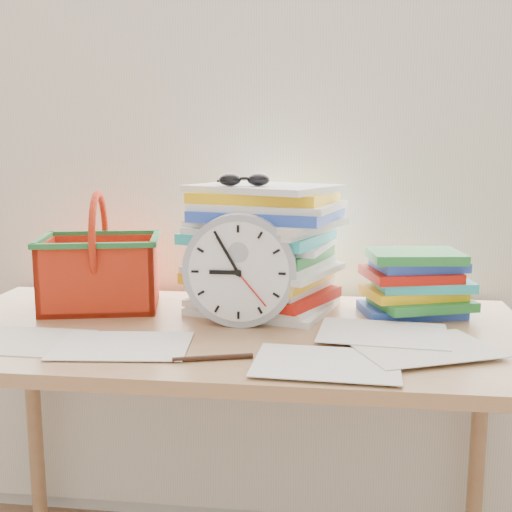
# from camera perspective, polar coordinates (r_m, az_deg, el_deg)

# --- Properties ---
(curtain) EXTENTS (2.40, 0.01, 2.50)m
(curtain) POSITION_cam_1_polar(r_m,az_deg,el_deg) (1.83, -0.55, 13.90)
(curtain) COLOR white
(curtain) RESTS_ON room_shell
(desk) EXTENTS (1.40, 0.70, 0.75)m
(desk) POSITION_cam_1_polar(r_m,az_deg,el_deg) (1.53, -2.45, -9.08)
(desk) COLOR #A3774C
(desk) RESTS_ON ground
(paper_stack) EXTENTS (0.44, 0.40, 0.32)m
(paper_stack) POSITION_cam_1_polar(r_m,az_deg,el_deg) (1.64, 0.57, 0.73)
(paper_stack) COLOR white
(paper_stack) RESTS_ON desk
(clock) EXTENTS (0.27, 0.05, 0.27)m
(clock) POSITION_cam_1_polar(r_m,az_deg,el_deg) (1.50, -1.42, -1.25)
(clock) COLOR #A2A5AF
(clock) RESTS_ON desk
(sunglasses) EXTENTS (0.16, 0.14, 0.03)m
(sunglasses) POSITION_cam_1_polar(r_m,az_deg,el_deg) (1.56, -1.07, 6.80)
(sunglasses) COLOR black
(sunglasses) RESTS_ON paper_stack
(book_stack) EXTENTS (0.32, 0.27, 0.16)m
(book_stack) POSITION_cam_1_polar(r_m,az_deg,el_deg) (1.65, 14.01, -2.35)
(book_stack) COLOR white
(book_stack) RESTS_ON desk
(basket) EXTENTS (0.34, 0.29, 0.30)m
(basket) POSITION_cam_1_polar(r_m,az_deg,el_deg) (1.71, -13.73, 0.41)
(basket) COLOR red
(basket) RESTS_ON desk
(pen) EXTENTS (0.16, 0.06, 0.01)m
(pen) POSITION_cam_1_polar(r_m,az_deg,el_deg) (1.29, -3.86, -9.01)
(pen) COLOR black
(pen) RESTS_ON desk
(scattered_papers) EXTENTS (1.26, 0.42, 0.02)m
(scattered_papers) POSITION_cam_1_polar(r_m,az_deg,el_deg) (1.51, -2.47, -6.17)
(scattered_papers) COLOR white
(scattered_papers) RESTS_ON desk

